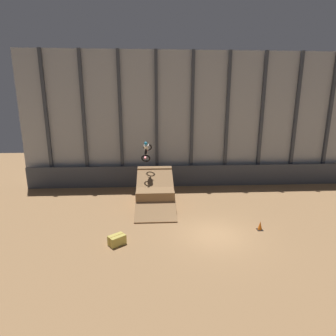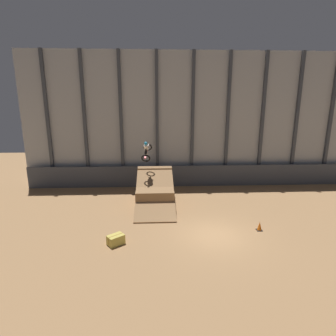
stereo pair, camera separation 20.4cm
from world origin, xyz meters
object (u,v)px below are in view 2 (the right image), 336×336
object	(u,v)px
rider_bike_solo	(147,150)
hay_bale_trackside	(116,240)
dirt_ramp	(155,192)
traffic_cone_near_ramp	(260,226)

from	to	relation	value
rider_bike_solo	hay_bale_trackside	size ratio (longest dim) A/B	1.73
dirt_ramp	traffic_cone_near_ramp	bearing A→B (deg)	-38.70
dirt_ramp	traffic_cone_near_ramp	size ratio (longest dim) A/B	10.19
hay_bale_trackside	dirt_ramp	bearing A→B (deg)	71.34
traffic_cone_near_ramp	dirt_ramp	bearing A→B (deg)	141.30
rider_bike_solo	traffic_cone_near_ramp	size ratio (longest dim) A/B	3.21
dirt_ramp	traffic_cone_near_ramp	xyz separation A→B (m)	(6.60, -5.29, -0.62)
dirt_ramp	hay_bale_trackside	world-z (taller)	dirt_ramp
rider_bike_solo	dirt_ramp	bearing A→B (deg)	-39.10
traffic_cone_near_ramp	hay_bale_trackside	size ratio (longest dim) A/B	0.54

